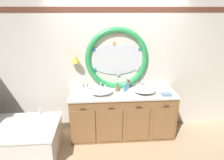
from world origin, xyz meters
TOP-DOWN VIEW (x-y plane):
  - ground_plane at (0.00, 0.00)m, footprint 14.00×14.00m
  - back_wall_assembly at (-0.00, 0.58)m, footprint 6.40×0.26m
  - vanity_counter at (0.08, 0.24)m, footprint 1.96×0.66m
  - bathtub at (-1.89, -0.18)m, footprint 1.66×0.92m
  - sink_basin_left at (-0.31, 0.21)m, footprint 0.40×0.40m
  - sink_basin_right at (0.48, 0.21)m, footprint 0.40×0.40m
  - faucet_set_left at (-0.31, 0.47)m, footprint 0.20×0.12m
  - faucet_set_right at (0.48, 0.47)m, footprint 0.21×0.14m
  - toothbrush_holder_left at (-0.01, 0.33)m, footprint 0.09×0.09m
  - toothbrush_holder_right at (0.21, 0.46)m, footprint 0.09×0.09m
  - soap_dispenser at (0.13, 0.31)m, footprint 0.06×0.06m
  - folded_hand_towel at (0.84, 0.07)m, footprint 0.17×0.12m
  - toiletry_basket at (-0.61, 0.44)m, footprint 0.16×0.09m

SIDE VIEW (x-z plane):
  - ground_plane at x=0.00m, z-range 0.00..0.00m
  - bathtub at x=-1.89m, z-range 0.00..0.63m
  - vanity_counter at x=0.08m, z-range 0.00..0.88m
  - folded_hand_towel at x=0.84m, z-range 0.88..0.92m
  - toiletry_basket at x=-0.61m, z-range 0.85..0.97m
  - faucet_set_left at x=-0.31m, z-range 0.87..1.00m
  - toothbrush_holder_left at x=-0.01m, z-range 0.83..1.04m
  - sink_basin_right at x=0.48m, z-range 0.88..1.00m
  - sink_basin_left at x=-0.31m, z-range 0.88..1.00m
  - toothbrush_holder_right at x=0.21m, z-range 0.83..1.05m
  - faucet_set_right at x=0.48m, z-range 0.86..1.02m
  - soap_dispenser at x=0.13m, z-range 0.87..1.04m
  - back_wall_assembly at x=0.00m, z-range 0.02..2.62m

